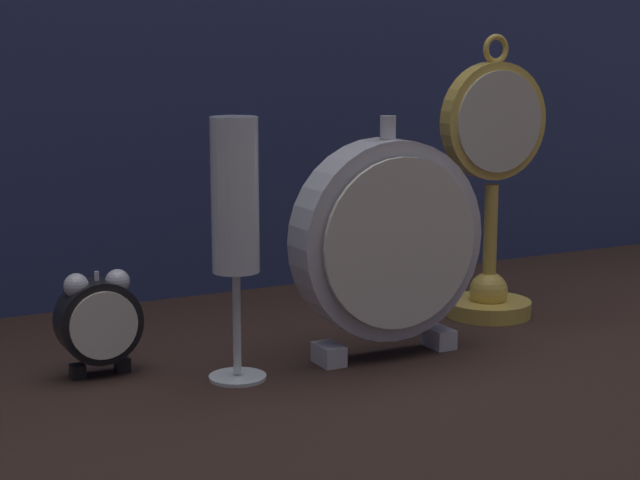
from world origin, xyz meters
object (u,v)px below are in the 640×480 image
alarm_clock_twin_bell (99,318)px  pocket_watch_on_stand (492,194)px  champagne_flute (235,214)px  mantel_clock_silver (387,241)px

alarm_clock_twin_bell → pocket_watch_on_stand: bearing=1.3°
alarm_clock_twin_bell → champagne_flute: 0.15m
mantel_clock_silver → champagne_flute: bearing=179.8°
alarm_clock_twin_bell → mantel_clock_silver: 0.26m
pocket_watch_on_stand → mantel_clock_silver: (-0.17, -0.07, -0.02)m
mantel_clock_silver → champagne_flute: 0.15m
alarm_clock_twin_bell → mantel_clock_silver: bearing=-14.6°
mantel_clock_silver → champagne_flute: champagne_flute is taller
pocket_watch_on_stand → mantel_clock_silver: pocket_watch_on_stand is taller
pocket_watch_on_stand → mantel_clock_silver: bearing=-156.3°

